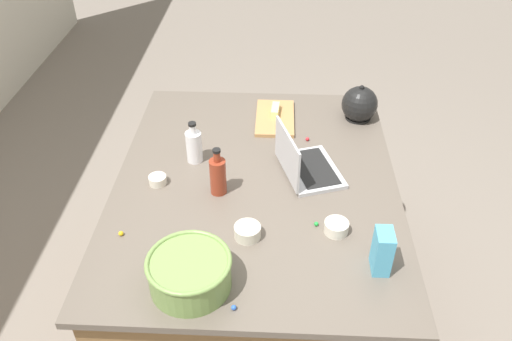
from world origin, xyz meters
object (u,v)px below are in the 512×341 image
object	(u,v)px
ramekin_small	(247,232)
ramekin_wide	(336,227)
kettle	(360,104)
bottle_soy	(218,175)
candy_bag	(382,251)
laptop	(303,165)
cutting_board	(275,118)
bottle_vinegar	(194,146)
mixing_bowl_large	(190,272)
butter_stick_left	(275,110)
ramekin_medium	(158,180)

from	to	relation	value
ramekin_small	ramekin_wide	bearing A→B (deg)	-82.86
ramekin_small	ramekin_wide	xyz separation A→B (m)	(0.04, -0.33, -0.00)
kettle	ramekin_wide	size ratio (longest dim) A/B	2.29
bottle_soy	candy_bag	world-z (taller)	bottle_soy
laptop	cutting_board	size ratio (longest dim) A/B	1.08
bottle_vinegar	candy_bag	world-z (taller)	bottle_vinegar
cutting_board	ramekin_small	xyz separation A→B (m)	(-0.84, 0.09, 0.02)
mixing_bowl_large	butter_stick_left	world-z (taller)	mixing_bowl_large
laptop	ramekin_medium	size ratio (longest dim) A/B	4.81
ramekin_medium	mixing_bowl_large	bearing A→B (deg)	-157.66
laptop	cutting_board	world-z (taller)	laptop
bottle_soy	ramekin_medium	world-z (taller)	bottle_soy
candy_bag	ramekin_wide	bearing A→B (deg)	38.07
bottle_vinegar	butter_stick_left	world-z (taller)	bottle_vinegar
ramekin_wide	ramekin_medium	bearing A→B (deg)	70.65
mixing_bowl_large	ramekin_wide	bearing A→B (deg)	-61.08
laptop	cutting_board	distance (m)	0.46
mixing_bowl_large	cutting_board	xyz separation A→B (m)	(1.08, -0.27, -0.06)
bottle_vinegar	kettle	size ratio (longest dim) A/B	0.93
butter_stick_left	ramekin_wide	size ratio (longest dim) A/B	1.18
laptop	bottle_soy	size ratio (longest dim) A/B	1.68
butter_stick_left	bottle_vinegar	bearing A→B (deg)	138.30
laptop	mixing_bowl_large	distance (m)	0.76
ramekin_wide	candy_bag	size ratio (longest dim) A/B	0.55
mixing_bowl_large	ramekin_small	size ratio (longest dim) A/B	2.86
laptop	ramekin_small	world-z (taller)	laptop
cutting_board	ramekin_medium	size ratio (longest dim) A/B	4.44
bottle_vinegar	cutting_board	distance (m)	0.51
ramekin_small	candy_bag	distance (m)	0.50
laptop	bottle_vinegar	distance (m)	0.49
kettle	butter_stick_left	world-z (taller)	kettle
butter_stick_left	laptop	bearing A→B (deg)	-164.58
butter_stick_left	cutting_board	bearing A→B (deg)	180.00
bottle_vinegar	ramekin_small	bearing A→B (deg)	-150.74
mixing_bowl_large	candy_bag	distance (m)	0.66
mixing_bowl_large	butter_stick_left	bearing A→B (deg)	-13.46
mixing_bowl_large	ramekin_medium	bearing A→B (deg)	22.34
bottle_soy	bottle_vinegar	distance (m)	0.25
bottle_vinegar	ramekin_wide	world-z (taller)	bottle_vinegar
kettle	cutting_board	size ratio (longest dim) A/B	0.64
mixing_bowl_large	kettle	world-z (taller)	kettle
bottle_vinegar	ramekin_medium	xyz separation A→B (m)	(-0.17, 0.13, -0.06)
bottle_soy	ramekin_medium	distance (m)	0.28
kettle	candy_bag	world-z (taller)	kettle
mixing_bowl_large	laptop	bearing A→B (deg)	-31.65
laptop	candy_bag	size ratio (longest dim) A/B	2.14
bottle_vinegar	cutting_board	xyz separation A→B (m)	(0.36, -0.35, -0.07)
cutting_board	ramekin_medium	xyz separation A→B (m)	(-0.54, 0.49, 0.01)
bottle_vinegar	laptop	bearing A→B (deg)	-98.57
bottle_vinegar	butter_stick_left	distance (m)	0.54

